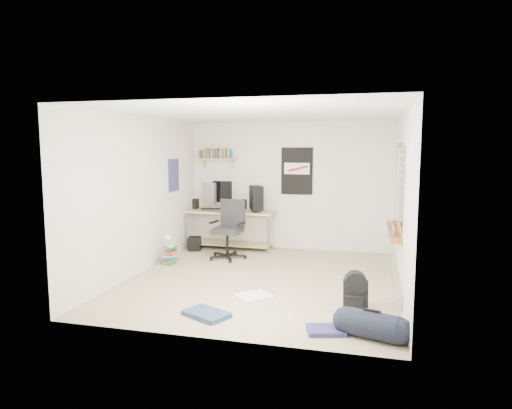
% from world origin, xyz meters
% --- Properties ---
extents(floor, '(4.00, 4.50, 0.01)m').
position_xyz_m(floor, '(0.00, 0.00, -0.01)').
color(floor, gray).
rests_on(floor, ground).
extents(ceiling, '(4.00, 4.50, 0.01)m').
position_xyz_m(ceiling, '(0.00, 0.00, 2.50)').
color(ceiling, white).
rests_on(ceiling, ground).
extents(back_wall, '(4.00, 0.01, 2.50)m').
position_xyz_m(back_wall, '(0.00, 2.25, 1.25)').
color(back_wall, silver).
rests_on(back_wall, ground).
extents(left_wall, '(0.01, 4.50, 2.50)m').
position_xyz_m(left_wall, '(-2.00, 0.00, 1.25)').
color(left_wall, silver).
rests_on(left_wall, ground).
extents(right_wall, '(0.01, 4.50, 2.50)m').
position_xyz_m(right_wall, '(2.00, 0.00, 1.25)').
color(right_wall, silver).
rests_on(right_wall, ground).
extents(desk, '(1.92, 1.19, 0.81)m').
position_xyz_m(desk, '(-1.12, 2.00, 0.36)').
color(desk, beige).
rests_on(desk, floor).
extents(monitor_left, '(0.38, 0.29, 0.43)m').
position_xyz_m(monitor_left, '(-1.55, 1.89, 1.03)').
color(monitor_left, '#B8BABE').
rests_on(monitor_left, desk).
extents(monitor_right, '(0.45, 0.15, 0.49)m').
position_xyz_m(monitor_right, '(-1.30, 2.00, 1.06)').
color(monitor_right, '#9E9EA3').
rests_on(monitor_right, desk).
extents(pc_tower, '(0.37, 0.48, 0.46)m').
position_xyz_m(pc_tower, '(-0.58, 1.87, 1.04)').
color(pc_tower, black).
rests_on(pc_tower, desk).
extents(keyboard, '(0.41, 0.20, 0.02)m').
position_xyz_m(keyboard, '(-1.43, 1.67, 0.82)').
color(keyboard, black).
rests_on(keyboard, desk).
extents(speaker_left, '(0.12, 0.12, 0.20)m').
position_xyz_m(speaker_left, '(-1.75, 1.67, 0.91)').
color(speaker_left, black).
rests_on(speaker_left, desk).
extents(speaker_right, '(0.12, 0.12, 0.19)m').
position_xyz_m(speaker_right, '(-0.81, 1.86, 0.91)').
color(speaker_right, black).
rests_on(speaker_right, desk).
extents(office_chair, '(0.80, 0.80, 1.07)m').
position_xyz_m(office_chair, '(-0.93, 1.14, 0.49)').
color(office_chair, '#232426').
rests_on(office_chair, floor).
extents(wall_shelf, '(0.80, 0.22, 0.24)m').
position_xyz_m(wall_shelf, '(-1.45, 2.14, 1.78)').
color(wall_shelf, tan).
rests_on(wall_shelf, back_wall).
extents(poster_back_wall, '(0.62, 0.03, 0.92)m').
position_xyz_m(poster_back_wall, '(0.15, 2.23, 1.55)').
color(poster_back_wall, black).
rests_on(poster_back_wall, back_wall).
extents(poster_left_wall, '(0.02, 0.42, 0.60)m').
position_xyz_m(poster_left_wall, '(-1.99, 1.20, 1.50)').
color(poster_left_wall, navy).
rests_on(poster_left_wall, left_wall).
extents(window, '(0.10, 1.50, 1.26)m').
position_xyz_m(window, '(1.95, 0.30, 1.45)').
color(window, brown).
rests_on(window, right_wall).
extents(baseboard_heater, '(0.08, 2.50, 0.18)m').
position_xyz_m(baseboard_heater, '(1.96, 0.30, 0.09)').
color(baseboard_heater, '#B7B2A8').
rests_on(baseboard_heater, floor).
extents(backpack, '(0.32, 0.27, 0.39)m').
position_xyz_m(backpack, '(1.43, -1.04, 0.20)').
color(backpack, black).
rests_on(backpack, floor).
extents(duffel_bag, '(0.37, 0.37, 0.58)m').
position_xyz_m(duffel_bag, '(1.63, -1.82, 0.14)').
color(duffel_bag, black).
rests_on(duffel_bag, floor).
extents(tshirt, '(0.57, 0.57, 0.04)m').
position_xyz_m(tshirt, '(0.09, -0.86, 0.02)').
color(tshirt, white).
rests_on(tshirt, floor).
extents(jeans_a, '(0.63, 0.55, 0.06)m').
position_xyz_m(jeans_a, '(-0.29, -1.66, 0.03)').
color(jeans_a, navy).
rests_on(jeans_a, floor).
extents(jeans_b, '(0.47, 0.40, 0.05)m').
position_xyz_m(jeans_b, '(1.15, -1.78, 0.03)').
color(jeans_b, navy).
rests_on(jeans_b, floor).
extents(book_stack, '(0.50, 0.46, 0.28)m').
position_xyz_m(book_stack, '(-1.75, 0.46, 0.15)').
color(book_stack, brown).
rests_on(book_stack, floor).
extents(desk_lamp, '(0.18, 0.23, 0.20)m').
position_xyz_m(desk_lamp, '(-1.73, 0.44, 0.38)').
color(desk_lamp, white).
rests_on(desk_lamp, book_stack).
extents(subwoofer, '(0.29, 0.29, 0.26)m').
position_xyz_m(subwoofer, '(-1.75, 1.59, 0.14)').
color(subwoofer, black).
rests_on(subwoofer, floor).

